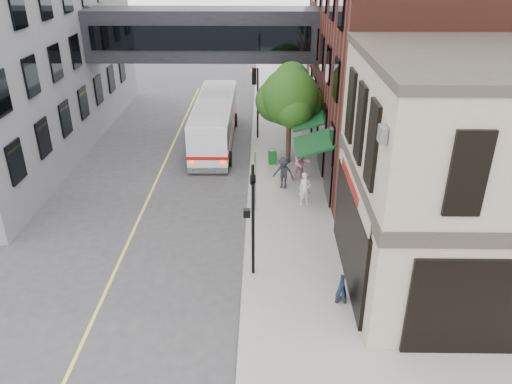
{
  "coord_description": "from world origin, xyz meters",
  "views": [
    {
      "loc": [
        0.73,
        -13.74,
        11.4
      ],
      "look_at": [
        0.49,
        3.11,
        3.05
      ],
      "focal_mm": 35.0,
      "sensor_mm": 36.0,
      "label": 1
    }
  ],
  "objects_px": {
    "pedestrian_a": "(305,189)",
    "pedestrian_b": "(301,163)",
    "newspaper_box": "(273,157)",
    "sandwich_board": "(342,289)",
    "bus": "(215,120)",
    "pedestrian_c": "(283,173)"
  },
  "relations": [
    {
      "from": "pedestrian_a",
      "to": "pedestrian_b",
      "type": "distance_m",
      "value": 2.79
    },
    {
      "from": "newspaper_box",
      "to": "sandwich_board",
      "type": "height_order",
      "value": "sandwich_board"
    },
    {
      "from": "pedestrian_b",
      "to": "sandwich_board",
      "type": "distance_m",
      "value": 10.08
    },
    {
      "from": "bus",
      "to": "pedestrian_b",
      "type": "height_order",
      "value": "bus"
    },
    {
      "from": "pedestrian_c",
      "to": "newspaper_box",
      "type": "height_order",
      "value": "pedestrian_c"
    },
    {
      "from": "pedestrian_b",
      "to": "pedestrian_c",
      "type": "relative_size",
      "value": 1.12
    },
    {
      "from": "pedestrian_b",
      "to": "sandwich_board",
      "type": "xyz_separation_m",
      "value": [
        0.75,
        -10.04,
        -0.5
      ]
    },
    {
      "from": "pedestrian_b",
      "to": "newspaper_box",
      "type": "bearing_deg",
      "value": 106.68
    },
    {
      "from": "bus",
      "to": "pedestrian_c",
      "type": "height_order",
      "value": "bus"
    },
    {
      "from": "pedestrian_a",
      "to": "bus",
      "type": "bearing_deg",
      "value": 110.1
    },
    {
      "from": "pedestrian_c",
      "to": "newspaper_box",
      "type": "xyz_separation_m",
      "value": [
        -0.5,
        3.16,
        -0.43
      ]
    },
    {
      "from": "pedestrian_a",
      "to": "newspaper_box",
      "type": "distance_m",
      "value": 5.2
    },
    {
      "from": "bus",
      "to": "sandwich_board",
      "type": "height_order",
      "value": "bus"
    },
    {
      "from": "pedestrian_a",
      "to": "pedestrian_c",
      "type": "relative_size",
      "value": 0.97
    },
    {
      "from": "pedestrian_b",
      "to": "pedestrian_c",
      "type": "distance_m",
      "value": 1.39
    },
    {
      "from": "bus",
      "to": "pedestrian_a",
      "type": "relative_size",
      "value": 6.3
    },
    {
      "from": "newspaper_box",
      "to": "pedestrian_a",
      "type": "bearing_deg",
      "value": -85.46
    },
    {
      "from": "pedestrian_a",
      "to": "sandwich_board",
      "type": "distance_m",
      "value": 7.31
    },
    {
      "from": "pedestrian_c",
      "to": "bus",
      "type": "bearing_deg",
      "value": 140.84
    },
    {
      "from": "pedestrian_c",
      "to": "sandwich_board",
      "type": "height_order",
      "value": "pedestrian_c"
    },
    {
      "from": "pedestrian_c",
      "to": "sandwich_board",
      "type": "distance_m",
      "value": 9.24
    },
    {
      "from": "newspaper_box",
      "to": "pedestrian_b",
      "type": "bearing_deg",
      "value": -67.82
    }
  ]
}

